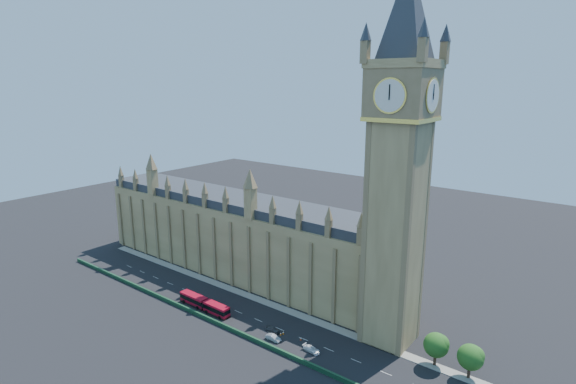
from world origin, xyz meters
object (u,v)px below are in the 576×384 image
Objects in this scene: red_bus at (204,304)px; car_white at (311,349)px; car_grey at (273,329)px; car_silver at (273,338)px.

red_bus is 38.34m from car_white.
car_grey is at bearing 7.06° from red_bus.
car_grey is 0.87× the size of car_white.
red_bus is 27.27m from car_silver.
car_silver is (27.25, -0.40, -1.00)m from red_bus.
car_white is (13.82, -1.27, -0.02)m from car_grey.
red_bus is at bearing 89.22° from car_silver.
car_silver is (2.77, -3.15, 0.03)m from car_grey.
red_bus reaches higher than car_white.
car_silver is at bearing -0.18° from red_bus.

